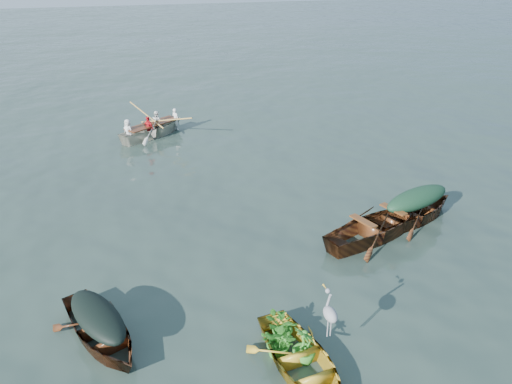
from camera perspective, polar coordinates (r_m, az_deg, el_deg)
The scene contains 13 objects.
ground at distance 12.55m, azimuth 6.96°, elevation -6.70°, with size 140.00×140.00×0.00m, color #2C3D36.
yellow_dinghy at distance 9.37m, azimuth 5.19°, elevation -19.80°, with size 1.41×3.25×0.88m, color gold.
dark_covered_boat at distance 10.35m, azimuth -17.23°, elevation -15.88°, with size 1.28×3.45×0.84m, color #4D2512.
green_tarp_boat at distance 14.45m, azimuth 17.57°, elevation -3.21°, with size 1.30×4.17×0.96m, color #542E13.
open_wooden_boat at distance 13.39m, azimuth 13.55°, elevation -5.08°, with size 1.42×4.57×1.08m, color #593216.
rowed_boat at distance 20.74m, azimuth -11.60°, elevation 6.24°, with size 1.29×4.30×1.03m, color silver.
dark_tarp_cover at distance 9.96m, azimuth -17.70°, elevation -13.17°, with size 0.70×1.90×0.40m, color black.
green_tarp_cover at distance 14.12m, azimuth 17.96°, elevation -0.57°, with size 0.71×2.30×0.52m, color #173923.
thwart_benches at distance 13.12m, azimuth 13.80°, elevation -2.98°, with size 0.85×2.28×0.04m, color #562F14, non-canonical shape.
heron at distance 9.02m, azimuth 8.43°, elevation -14.42°, with size 0.28×0.40×0.92m, color #93959B, non-canonical shape.
dinghy_weeds at distance 9.24m, azimuth 3.83°, elevation -14.33°, with size 0.70×0.90×0.60m, color #20751E.
rowers at distance 20.47m, azimuth -11.82°, elevation 8.60°, with size 1.16×3.01×0.76m, color silver.
oars at distance 20.57m, azimuth -11.73°, elevation 7.67°, with size 2.60×0.60×0.06m, color #A98440, non-canonical shape.
Camera 1 is at (-4.53, -9.64, 6.64)m, focal length 35.00 mm.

